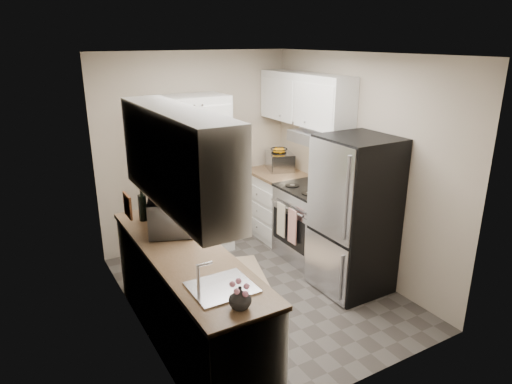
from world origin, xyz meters
The scene contains 16 objects.
ground centered at (0.00, 0.00, 0.00)m, with size 3.20×3.20×0.00m, color #56514C.
room_shell centered at (-0.02, -0.01, 1.63)m, with size 2.64×3.24×2.52m.
pantry_cabinet centered at (-0.20, 1.32, 1.00)m, with size 0.90×0.55×2.00m, color white.
base_cabinet_left centered at (-0.99, -0.43, 0.44)m, with size 0.60×2.30×0.88m, color white.
countertop_left centered at (-0.99, -0.43, 0.90)m, with size 0.63×2.33×0.04m, color #846647.
base_cabinet_right centered at (0.99, 1.19, 0.44)m, with size 0.60×0.80×0.88m, color white.
countertop_right centered at (0.99, 1.19, 0.90)m, with size 0.63×0.83×0.04m, color #846647.
electric_range centered at (0.97, 0.39, 0.48)m, with size 0.71×0.78×1.13m.
refrigerator centered at (0.94, -0.41, 0.85)m, with size 0.70×0.72×1.70m, color #B7B7BC.
microwave centered at (-0.91, 0.07, 1.09)m, with size 0.61×0.41×0.34m, color #B3B2B7.
wine_bottle centered at (-1.09, 0.42, 1.08)m, with size 0.08×0.08×0.33m, color black.
flower_vase centered at (-1.00, -1.44, 1.00)m, with size 0.16×0.16×0.16m, color white.
cutting_board centered at (-0.87, 0.58, 1.09)m, with size 0.02×0.27×0.34m, color #4D7C37.
toaster_oven centered at (1.08, 1.27, 1.04)m, with size 0.32×0.41×0.24m, color #AAABAF.
fruit_basket centered at (1.06, 1.27, 1.20)m, with size 0.23×0.23×0.10m, color #FBA00D, non-canonical shape.
kitchen_mat centered at (0.01, 0.45, 0.01)m, with size 0.52×0.83×0.01m, color #D3B38F.
Camera 1 is at (-2.23, -3.78, 2.64)m, focal length 32.00 mm.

